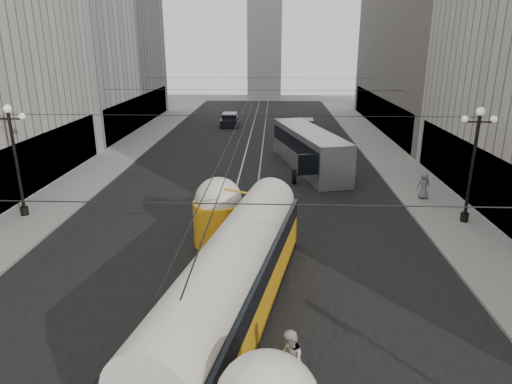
# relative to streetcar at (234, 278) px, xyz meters

# --- Properties ---
(road) EXTENTS (20.00, 85.00, 0.02)m
(road) POSITION_rel_streetcar_xyz_m (-0.47, 24.34, -1.72)
(road) COLOR black
(road) RESTS_ON ground
(sidewalk_left) EXTENTS (4.00, 72.00, 0.15)m
(sidewalk_left) POSITION_rel_streetcar_xyz_m (-12.47, 27.84, -1.65)
(sidewalk_left) COLOR gray
(sidewalk_left) RESTS_ON ground
(sidewalk_right) EXTENTS (4.00, 72.00, 0.15)m
(sidewalk_right) POSITION_rel_streetcar_xyz_m (11.53, 27.84, -1.65)
(sidewalk_right) COLOR gray
(sidewalk_right) RESTS_ON ground
(rail_left) EXTENTS (0.12, 85.00, 0.04)m
(rail_left) POSITION_rel_streetcar_xyz_m (-1.22, 24.34, -1.72)
(rail_left) COLOR gray
(rail_left) RESTS_ON ground
(rail_right) EXTENTS (0.12, 85.00, 0.04)m
(rail_right) POSITION_rel_streetcar_xyz_m (0.28, 24.34, -1.72)
(rail_right) COLOR gray
(rail_right) RESTS_ON ground
(building_left_far) EXTENTS (12.60, 28.60, 28.60)m
(building_left_far) POSITION_rel_streetcar_xyz_m (-20.47, 39.84, 12.59)
(building_left_far) COLOR #999999
(building_left_far) RESTS_ON ground
(distant_tower) EXTENTS (6.00, 6.00, 31.36)m
(distant_tower) POSITION_rel_streetcar_xyz_m (-0.47, 71.84, 13.25)
(distant_tower) COLOR #B2AFA8
(distant_tower) RESTS_ON ground
(lamppost_left_mid) EXTENTS (1.86, 0.44, 6.37)m
(lamppost_left_mid) POSITION_rel_streetcar_xyz_m (-13.07, 9.84, 2.02)
(lamppost_left_mid) COLOR black
(lamppost_left_mid) RESTS_ON sidewalk_left
(lamppost_right_mid) EXTENTS (1.86, 0.44, 6.37)m
(lamppost_right_mid) POSITION_rel_streetcar_xyz_m (12.13, 9.84, 2.02)
(lamppost_right_mid) COLOR black
(lamppost_right_mid) RESTS_ON sidewalk_right
(catenary) EXTENTS (25.00, 72.00, 0.23)m
(catenary) POSITION_rel_streetcar_xyz_m (-0.36, 23.33, 4.16)
(catenary) COLOR black
(catenary) RESTS_ON ground
(streetcar) EXTENTS (5.16, 15.83, 3.53)m
(streetcar) POSITION_rel_streetcar_xyz_m (0.00, 0.00, 0.00)
(streetcar) COLOR #FFAA16
(streetcar) RESTS_ON ground
(city_bus) EXTENTS (5.61, 12.79, 3.14)m
(city_bus) POSITION_rel_streetcar_xyz_m (4.17, 21.39, 0.00)
(city_bus) COLOR #95979A
(city_bus) RESTS_ON ground
(sedan_white_far) EXTENTS (2.13, 4.76, 1.48)m
(sedan_white_far) POSITION_rel_streetcar_xyz_m (4.96, 37.26, -1.05)
(sedan_white_far) COLOR white
(sedan_white_far) RESTS_ON ground
(sedan_dark_far) EXTENTS (2.11, 4.88, 1.52)m
(sedan_dark_far) POSITION_rel_streetcar_xyz_m (-4.09, 41.43, -1.03)
(sedan_dark_far) COLOR black
(sedan_dark_far) RESTS_ON ground
(pedestrian_crossing_b) EXTENTS (0.80, 0.98, 1.89)m
(pedestrian_crossing_b) POSITION_rel_streetcar_xyz_m (1.91, -3.41, -0.78)
(pedestrian_crossing_b) COLOR beige
(pedestrian_crossing_b) RESTS_ON ground
(pedestrian_sidewalk_right) EXTENTS (0.85, 0.53, 1.73)m
(pedestrian_sidewalk_right) POSITION_rel_streetcar_xyz_m (11.01, 13.79, -0.71)
(pedestrian_sidewalk_right) COLOR slate
(pedestrian_sidewalk_right) RESTS_ON sidewalk_right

